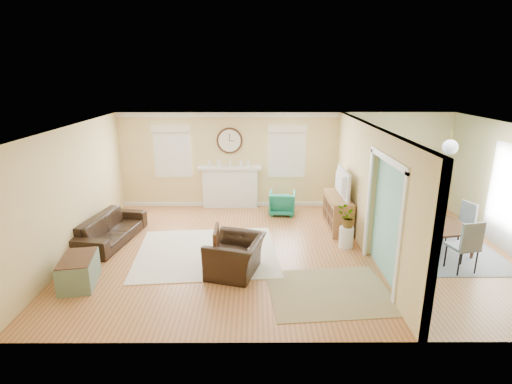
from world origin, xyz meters
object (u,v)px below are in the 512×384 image
Objects in this scene: sofa at (111,229)px; green_chair at (282,203)px; eames_chair at (236,256)px; credenza at (337,212)px; dining_table at (434,232)px.

green_chair reaches higher than sofa.
eames_chair is 0.76× the size of credenza.
credenza is at bearing 147.58° from green_chair.
credenza is at bearing -72.40° from sofa.
green_chair is at bearing -56.37° from sofa.
dining_table is (4.24, 1.25, -0.05)m from eames_chair.
green_chair is (3.90, 1.79, 0.01)m from sofa.
sofa is 1.90× the size of eames_chair.
credenza is (1.25, -1.01, 0.09)m from green_chair.
eames_chair reaches higher than sofa.
green_chair is (1.08, 3.27, -0.04)m from eames_chair.
sofa is at bearing -101.78° from eames_chair.
sofa is 1.44× the size of credenza.
dining_table is at bearing 153.79° from green_chair.
green_chair is at bearing 177.50° from eames_chair.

